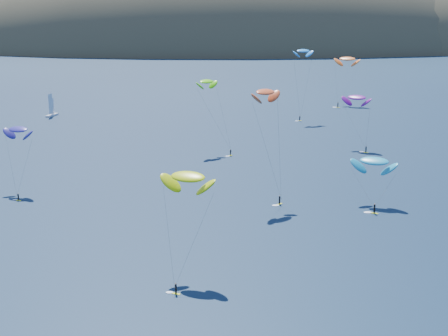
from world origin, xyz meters
TOP-DOWN VIEW (x-y plane):
  - island at (39.40, 562.36)m, footprint 730.00×300.00m
  - sailboat at (-72.49, 189.89)m, footprint 8.07×7.12m
  - kitesurfer_2 at (-18.71, 50.82)m, footprint 9.98×14.18m
  - kitesurfer_3 at (-14.53, 134.78)m, footprint 11.02×12.91m
  - kitesurfer_4 at (21.05, 181.86)m, footprint 8.26×8.23m
  - kitesurfer_5 at (20.93, 83.62)m, footprint 10.57×12.50m
  - kitesurfer_6 at (29.95, 136.60)m, footprint 9.40×13.16m
  - kitesurfer_9 at (-2.42, 88.48)m, footprint 8.37×10.62m
  - kitesurfer_10 at (-58.56, 97.38)m, footprint 8.58×13.71m
  - kitesurfer_11 at (45.37, 215.59)m, footprint 12.16×16.32m

SIDE VIEW (x-z plane):
  - island at x=39.40m, z-range -115.74..94.26m
  - sailboat at x=-72.49m, z-range -3.96..5.69m
  - kitesurfer_5 at x=20.93m, z-range 3.25..15.14m
  - kitesurfer_10 at x=-58.56m, z-range 5.89..22.08m
  - kitesurfer_6 at x=29.95m, z-range 6.15..23.33m
  - kitesurfer_2 at x=-18.71m, z-range 6.52..24.65m
  - kitesurfer_11 at x=45.37m, z-range 7.85..29.42m
  - kitesurfer_3 at x=-14.53m, z-range 8.91..30.86m
  - kitesurfer_9 at x=-2.42m, z-range 10.64..36.48m
  - kitesurfer_4 at x=21.05m, z-range 11.25..38.13m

